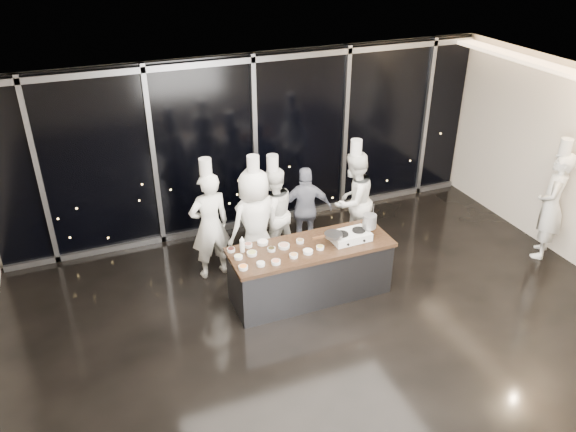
{
  "coord_description": "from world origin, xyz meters",
  "views": [
    {
      "loc": [
        -2.97,
        -5.56,
        5.25
      ],
      "look_at": [
        -0.25,
        1.2,
        1.3
      ],
      "focal_mm": 35.0,
      "sensor_mm": 36.0,
      "label": 1
    }
  ],
  "objects_px": {
    "frying_pan": "(333,235)",
    "chef_far_left": "(210,225)",
    "stock_pot": "(370,221)",
    "guest": "(306,209)",
    "chef_center": "(273,212)",
    "stove": "(350,236)",
    "demo_counter": "(310,271)",
    "chef_left": "(255,222)",
    "chef_right": "(353,200)",
    "chef_side": "(551,205)"
  },
  "relations": [
    {
      "from": "stove",
      "to": "stock_pot",
      "type": "bearing_deg",
      "value": -0.21
    },
    {
      "from": "stock_pot",
      "to": "chef_right",
      "type": "bearing_deg",
      "value": 73.6
    },
    {
      "from": "stove",
      "to": "chef_right",
      "type": "distance_m",
      "value": 1.34
    },
    {
      "from": "chef_left",
      "to": "guest",
      "type": "bearing_deg",
      "value": -177.94
    },
    {
      "from": "frying_pan",
      "to": "chef_center",
      "type": "distance_m",
      "value": 1.49
    },
    {
      "from": "guest",
      "to": "demo_counter",
      "type": "bearing_deg",
      "value": 84.8
    },
    {
      "from": "demo_counter",
      "to": "stock_pot",
      "type": "distance_m",
      "value": 1.17
    },
    {
      "from": "chef_center",
      "to": "frying_pan",
      "type": "bearing_deg",
      "value": 95.02
    },
    {
      "from": "chef_side",
      "to": "chef_right",
      "type": "bearing_deg",
      "value": -66.75
    },
    {
      "from": "frying_pan",
      "to": "chef_right",
      "type": "height_order",
      "value": "chef_right"
    },
    {
      "from": "stock_pot",
      "to": "guest",
      "type": "relative_size",
      "value": 0.14
    },
    {
      "from": "frying_pan",
      "to": "guest",
      "type": "bearing_deg",
      "value": 80.92
    },
    {
      "from": "chef_far_left",
      "to": "chef_side",
      "type": "xyz_separation_m",
      "value": [
        5.44,
        -1.54,
        0.04
      ]
    },
    {
      "from": "stove",
      "to": "stock_pot",
      "type": "relative_size",
      "value": 2.86
    },
    {
      "from": "chef_far_left",
      "to": "chef_center",
      "type": "relative_size",
      "value": 1.1
    },
    {
      "from": "stove",
      "to": "stock_pot",
      "type": "xyz_separation_m",
      "value": [
        0.32,
        0.01,
        0.18
      ]
    },
    {
      "from": "demo_counter",
      "to": "chef_center",
      "type": "distance_m",
      "value": 1.38
    },
    {
      "from": "demo_counter",
      "to": "chef_left",
      "type": "distance_m",
      "value": 1.2
    },
    {
      "from": "chef_far_left",
      "to": "chef_side",
      "type": "distance_m",
      "value": 5.65
    },
    {
      "from": "stove",
      "to": "chef_center",
      "type": "distance_m",
      "value": 1.57
    },
    {
      "from": "frying_pan",
      "to": "chef_side",
      "type": "height_order",
      "value": "chef_side"
    },
    {
      "from": "stove",
      "to": "chef_right",
      "type": "xyz_separation_m",
      "value": [
        0.66,
        1.16,
        -0.07
      ]
    },
    {
      "from": "chef_right",
      "to": "chef_side",
      "type": "bearing_deg",
      "value": 129.29
    },
    {
      "from": "frying_pan",
      "to": "chef_far_left",
      "type": "bearing_deg",
      "value": 139.9
    },
    {
      "from": "guest",
      "to": "chef_right",
      "type": "relative_size",
      "value": 0.77
    },
    {
      "from": "stock_pot",
      "to": "chef_far_left",
      "type": "xyz_separation_m",
      "value": [
        -2.18,
        1.19,
        -0.22
      ]
    },
    {
      "from": "stock_pot",
      "to": "demo_counter",
      "type": "bearing_deg",
      "value": 176.79
    },
    {
      "from": "stove",
      "to": "chef_right",
      "type": "relative_size",
      "value": 0.3
    },
    {
      "from": "chef_far_left",
      "to": "stove",
      "type": "bearing_deg",
      "value": 138.87
    },
    {
      "from": "frying_pan",
      "to": "guest",
      "type": "xyz_separation_m",
      "value": [
        0.18,
        1.39,
        -0.29
      ]
    },
    {
      "from": "frying_pan",
      "to": "stock_pot",
      "type": "distance_m",
      "value": 0.64
    },
    {
      "from": "chef_far_left",
      "to": "guest",
      "type": "xyz_separation_m",
      "value": [
        1.73,
        0.17,
        -0.15
      ]
    },
    {
      "from": "chef_left",
      "to": "chef_right",
      "type": "xyz_separation_m",
      "value": [
        1.83,
        0.14,
        -0.03
      ]
    },
    {
      "from": "demo_counter",
      "to": "chef_far_left",
      "type": "bearing_deg",
      "value": 137.44
    },
    {
      "from": "guest",
      "to": "chef_side",
      "type": "height_order",
      "value": "chef_side"
    },
    {
      "from": "demo_counter",
      "to": "chef_far_left",
      "type": "xyz_separation_m",
      "value": [
        -1.24,
        1.14,
        0.47
      ]
    },
    {
      "from": "stock_pot",
      "to": "chef_center",
      "type": "bearing_deg",
      "value": 127.03
    },
    {
      "from": "chef_left",
      "to": "chef_right",
      "type": "height_order",
      "value": "chef_left"
    },
    {
      "from": "chef_center",
      "to": "stock_pot",
      "type": "bearing_deg",
      "value": 115.84
    },
    {
      "from": "chef_center",
      "to": "chef_right",
      "type": "distance_m",
      "value": 1.4
    },
    {
      "from": "chef_left",
      "to": "demo_counter",
      "type": "bearing_deg",
      "value": 103.38
    },
    {
      "from": "stove",
      "to": "chef_far_left",
      "type": "height_order",
      "value": "chef_far_left"
    },
    {
      "from": "chef_right",
      "to": "chef_side",
      "type": "xyz_separation_m",
      "value": [
        2.92,
        -1.5,
        0.07
      ]
    },
    {
      "from": "stove",
      "to": "guest",
      "type": "distance_m",
      "value": 1.39
    },
    {
      "from": "frying_pan",
      "to": "chef_center",
      "type": "height_order",
      "value": "chef_center"
    },
    {
      "from": "stove",
      "to": "chef_center",
      "type": "xyz_separation_m",
      "value": [
        -0.72,
        1.39,
        -0.14
      ]
    },
    {
      "from": "stove",
      "to": "stock_pot",
      "type": "height_order",
      "value": "stock_pot"
    },
    {
      "from": "stock_pot",
      "to": "chef_center",
      "type": "distance_m",
      "value": 1.76
    },
    {
      "from": "stock_pot",
      "to": "chef_side",
      "type": "bearing_deg",
      "value": -6.08
    },
    {
      "from": "frying_pan",
      "to": "chef_far_left",
      "type": "height_order",
      "value": "chef_far_left"
    }
  ]
}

